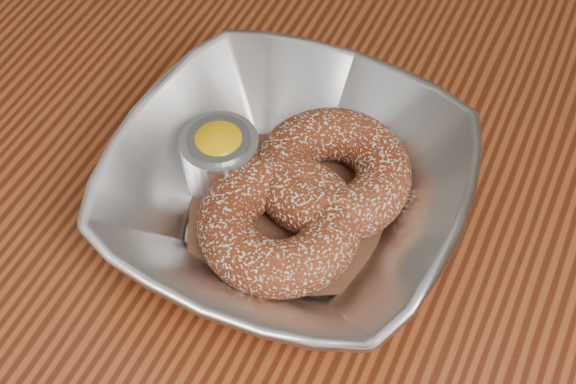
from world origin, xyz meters
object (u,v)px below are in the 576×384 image
at_px(table, 220,253).
at_px(serving_bowl, 288,191).
at_px(donut_back, 332,173).
at_px(donut_front, 279,224).
at_px(ramekin, 220,156).

distance_m(table, serving_bowl, 0.15).
height_order(serving_bowl, donut_back, serving_bowl).
xyz_separation_m(donut_front, ramekin, (-0.06, 0.03, 0.00)).
relative_size(table, serving_bowl, 4.78).
bearing_deg(serving_bowl, ramekin, 173.84).
height_order(table, ramekin, ramekin).
distance_m(serving_bowl, ramekin, 0.06).
bearing_deg(donut_front, table, 157.41).
distance_m(donut_back, ramekin, 0.08).
bearing_deg(table, donut_back, 16.62).
distance_m(table, ramekin, 0.13).
relative_size(donut_back, ramekin, 2.01).
bearing_deg(serving_bowl, donut_front, -77.02).
bearing_deg(table, donut_front, -22.59).
relative_size(serving_bowl, ramekin, 4.39).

